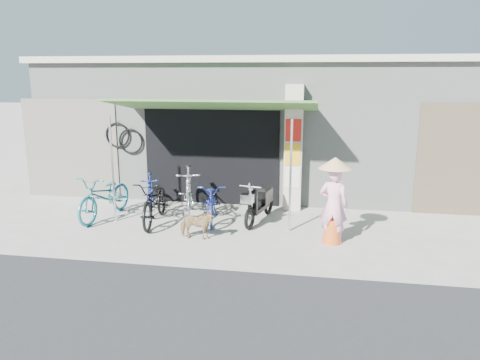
% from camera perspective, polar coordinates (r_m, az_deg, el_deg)
% --- Properties ---
extents(ground, '(80.00, 80.00, 0.00)m').
position_cam_1_polar(ground, '(9.38, 0.17, -7.36)').
color(ground, '#AAA59A').
rests_on(ground, ground).
extents(bicycle_shop, '(12.30, 5.30, 3.66)m').
position_cam_1_polar(bicycle_shop, '(13.92, 3.68, 7.03)').
color(bicycle_shop, gray).
rests_on(bicycle_shop, ground).
extents(shop_pillar, '(0.42, 0.44, 3.00)m').
position_cam_1_polar(shop_pillar, '(11.28, 6.53, 3.88)').
color(shop_pillar, '#BEB3A2').
rests_on(shop_pillar, ground).
extents(awning, '(4.60, 1.88, 2.72)m').
position_cam_1_polar(awning, '(10.60, -3.22, 8.90)').
color(awning, '#38612C').
rests_on(awning, ground).
extents(neighbour_right, '(2.60, 0.06, 2.60)m').
position_cam_1_polar(neighbour_right, '(11.97, 26.81, 2.13)').
color(neighbour_right, brown).
rests_on(neighbour_right, ground).
extents(neighbour_left, '(2.60, 0.06, 2.60)m').
position_cam_1_polar(neighbour_left, '(13.13, -19.90, 3.59)').
color(neighbour_left, '#6B665B').
rests_on(neighbour_left, ground).
extents(bike_teal, '(0.95, 2.04, 1.03)m').
position_cam_1_polar(bike_teal, '(11.09, -16.13, -1.89)').
color(bike_teal, '#1C757F').
rests_on(bike_teal, ground).
extents(bike_blue, '(0.88, 1.57, 0.91)m').
position_cam_1_polar(bike_blue, '(11.28, -10.89, -1.67)').
color(bike_blue, navy).
rests_on(bike_blue, ground).
extents(bike_black, '(0.85, 1.96, 1.00)m').
position_cam_1_polar(bike_black, '(10.47, -10.29, -2.54)').
color(bike_black, black).
rests_on(bike_black, ground).
extents(bike_silver, '(1.02, 1.96, 1.13)m').
position_cam_1_polar(bike_silver, '(10.87, -6.27, -1.46)').
color(bike_silver, silver).
rests_on(bike_silver, ground).
extents(bike_navy, '(0.96, 1.81, 0.91)m').
position_cam_1_polar(bike_navy, '(10.49, -3.43, -2.58)').
color(bike_navy, navy).
rests_on(bike_navy, ground).
extents(street_dog, '(0.73, 0.34, 0.61)m').
position_cam_1_polar(street_dog, '(9.38, -5.33, -5.45)').
color(street_dog, tan).
rests_on(street_dog, ground).
extents(moped, '(0.61, 1.65, 0.95)m').
position_cam_1_polar(moped, '(10.45, 2.47, -2.75)').
color(moped, black).
rests_on(moped, ground).
extents(nun, '(0.64, 0.64, 1.70)m').
position_cam_1_polar(nun, '(9.18, 11.34, -2.52)').
color(nun, '#F0A2C1').
rests_on(nun, ground).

